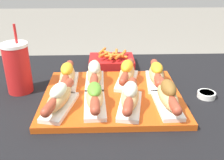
# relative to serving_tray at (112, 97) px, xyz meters

# --- Properties ---
(serving_tray) EXTENTS (0.43, 0.36, 0.02)m
(serving_tray) POSITION_rel_serving_tray_xyz_m (0.00, 0.00, 0.00)
(serving_tray) COLOR #CC4C14
(serving_tray) RESTS_ON patio_table
(hot_dog_0) EXTENTS (0.10, 0.20, 0.07)m
(hot_dog_0) POSITION_rel_serving_tray_xyz_m (-0.15, -0.08, 0.04)
(hot_dog_0) COLOR white
(hot_dog_0) RESTS_ON serving_tray
(hot_dog_1) EXTENTS (0.07, 0.21, 0.07)m
(hot_dog_1) POSITION_rel_serving_tray_xyz_m (-0.05, -0.07, 0.04)
(hot_dog_1) COLOR white
(hot_dog_1) RESTS_ON serving_tray
(hot_dog_2) EXTENTS (0.09, 0.20, 0.08)m
(hot_dog_2) POSITION_rel_serving_tray_xyz_m (0.05, -0.08, 0.04)
(hot_dog_2) COLOR white
(hot_dog_2) RESTS_ON serving_tray
(hot_dog_3) EXTENTS (0.07, 0.21, 0.08)m
(hot_dog_3) POSITION_rel_serving_tray_xyz_m (0.15, -0.08, 0.04)
(hot_dog_3) COLOR white
(hot_dog_3) RESTS_ON serving_tray
(hot_dog_4) EXTENTS (0.06, 0.21, 0.08)m
(hot_dog_4) POSITION_rel_serving_tray_xyz_m (-0.15, 0.07, 0.04)
(hot_dog_4) COLOR white
(hot_dog_4) RESTS_ON serving_tray
(hot_dog_5) EXTENTS (0.06, 0.21, 0.08)m
(hot_dog_5) POSITION_rel_serving_tray_xyz_m (-0.06, 0.08, 0.04)
(hot_dog_5) COLOR white
(hot_dog_5) RESTS_ON serving_tray
(hot_dog_6) EXTENTS (0.10, 0.20, 0.08)m
(hot_dog_6) POSITION_rel_serving_tray_xyz_m (0.05, 0.09, 0.04)
(hot_dog_6) COLOR white
(hot_dog_6) RESTS_ON serving_tray
(hot_dog_7) EXTENTS (0.08, 0.21, 0.07)m
(hot_dog_7) POSITION_rel_serving_tray_xyz_m (0.15, 0.07, 0.04)
(hot_dog_7) COLOR white
(hot_dog_7) RESTS_ON serving_tray
(sauce_bowl) EXTENTS (0.06, 0.06, 0.02)m
(sauce_bowl) POSITION_rel_serving_tray_xyz_m (0.30, 0.01, 0.00)
(sauce_bowl) COLOR white
(sauce_bowl) RESTS_ON patio_table
(drink_cup) EXTENTS (0.08, 0.08, 0.23)m
(drink_cup) POSITION_rel_serving_tray_xyz_m (-0.30, 0.07, 0.07)
(drink_cup) COLOR red
(drink_cup) RESTS_ON patio_table
(fries_basket) EXTENTS (0.18, 0.14, 0.06)m
(fries_basket) POSITION_rel_serving_tray_xyz_m (0.01, 0.29, 0.01)
(fries_basket) COLOR #B21919
(fries_basket) RESTS_ON patio_table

